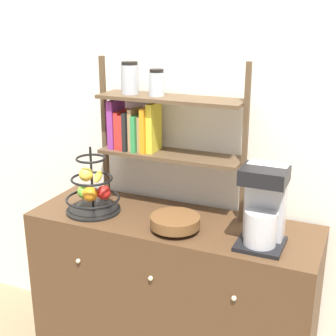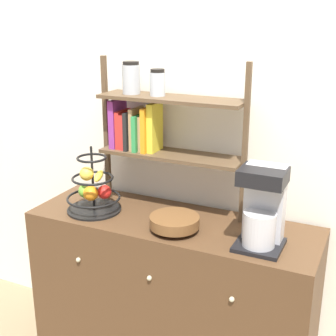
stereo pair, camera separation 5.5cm
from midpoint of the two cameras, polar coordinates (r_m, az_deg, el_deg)
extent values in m
cube|color=silver|center=(2.42, 2.52, 5.74)|extent=(7.00, 0.05, 2.60)
cube|color=#4C331E|center=(2.52, -0.21, -15.33)|extent=(1.44, 0.48, 0.86)
sphere|color=#B2AD8C|center=(2.38, -11.55, -11.05)|extent=(0.02, 0.02, 0.02)
sphere|color=#B2AD8C|center=(2.20, -2.87, -13.29)|extent=(0.02, 0.02, 0.02)
sphere|color=#B2AD8C|center=(2.08, 7.27, -15.50)|extent=(0.02, 0.02, 0.02)
cube|color=black|center=(2.10, 10.45, -9.08)|extent=(0.20, 0.20, 0.02)
cube|color=#B7B7BC|center=(2.08, 11.10, -3.98)|extent=(0.17, 0.08, 0.34)
cylinder|color=#B7B7BC|center=(2.05, 10.46, -7.19)|extent=(0.14, 0.14, 0.15)
cube|color=black|center=(1.97, 10.90, -0.91)|extent=(0.19, 0.16, 0.06)
cylinder|color=black|center=(2.45, -9.71, -5.10)|extent=(0.28, 0.28, 0.01)
cylinder|color=black|center=(2.38, -9.93, -1.31)|extent=(0.01, 0.01, 0.33)
torus|color=black|center=(2.42, -9.79, -3.69)|extent=(0.28, 0.28, 0.01)
torus|color=black|center=(2.38, -9.93, -1.31)|extent=(0.21, 0.21, 0.01)
torus|color=black|center=(2.35, -10.07, 1.14)|extent=(0.15, 0.15, 0.01)
sphere|color=red|center=(2.39, -8.50, -2.98)|extent=(0.07, 0.07, 0.07)
sphere|color=#6BAD33|center=(2.42, -10.78, -2.86)|extent=(0.07, 0.07, 0.07)
sphere|color=orange|center=(2.38, -10.14, -3.15)|extent=(0.08, 0.08, 0.08)
ellipsoid|color=yellow|center=(2.34, -9.18, -1.03)|extent=(0.09, 0.15, 0.04)
sphere|color=gold|center=(2.34, -10.64, -0.77)|extent=(0.07, 0.07, 0.07)
cylinder|color=brown|center=(2.20, 0.16, -7.37)|extent=(0.13, 0.13, 0.02)
cylinder|color=brown|center=(2.19, 0.16, -6.52)|extent=(0.23, 0.23, 0.05)
cube|color=brown|center=(2.50, -8.35, 4.62)|extent=(0.02, 0.02, 0.77)
cube|color=brown|center=(2.20, 8.65, 2.77)|extent=(0.02, 0.02, 0.77)
cube|color=brown|center=(2.35, -0.38, 1.62)|extent=(0.73, 0.20, 0.02)
cube|color=brown|center=(2.29, -0.39, 8.45)|extent=(0.73, 0.20, 0.02)
cube|color=#8C338C|center=(2.45, -6.96, 5.42)|extent=(0.03, 0.14, 0.25)
cube|color=red|center=(2.44, -6.30, 4.74)|extent=(0.02, 0.13, 0.19)
cube|color=red|center=(2.43, -5.75, 4.53)|extent=(0.02, 0.14, 0.18)
cube|color=black|center=(2.42, -5.20, 4.65)|extent=(0.02, 0.16, 0.20)
cube|color=tan|center=(2.40, -4.66, 4.81)|extent=(0.02, 0.13, 0.21)
cube|color=#2D8C47|center=(2.40, -4.13, 4.40)|extent=(0.02, 0.16, 0.18)
cube|color=tan|center=(2.39, -3.62, 4.32)|extent=(0.02, 0.12, 0.18)
cube|color=orange|center=(2.37, -3.07, 4.78)|extent=(0.02, 0.16, 0.23)
cube|color=yellow|center=(2.35, -2.40, 4.97)|extent=(0.03, 0.12, 0.25)
cylinder|color=#ADB2B7|center=(2.37, -5.34, 10.69)|extent=(0.09, 0.09, 0.14)
cylinder|color=black|center=(2.36, -5.40, 12.61)|extent=(0.08, 0.08, 0.02)
cylinder|color=silver|center=(2.31, -2.09, 10.17)|extent=(0.08, 0.08, 0.11)
cylinder|color=black|center=(2.30, -2.11, 11.77)|extent=(0.07, 0.07, 0.02)
camera|label=1|loc=(0.03, -90.71, -0.23)|focal=50.00mm
camera|label=2|loc=(0.03, 89.29, 0.23)|focal=50.00mm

